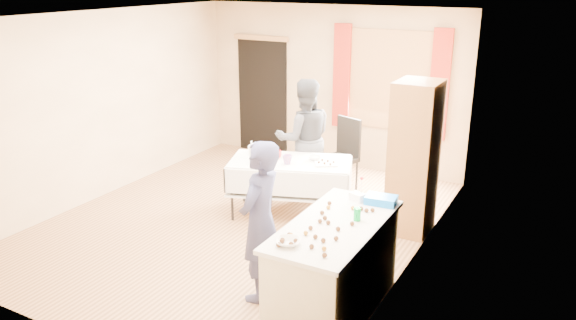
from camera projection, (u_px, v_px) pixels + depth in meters
The scene contains 29 objects.
floor at pixel (241, 222), 7.29m from camera, with size 4.50×5.50×0.02m, color #9E7047.
ceiling at pixel (234, 15), 6.46m from camera, with size 4.50×5.50×0.02m, color white.
wall_back at pixel (331, 86), 9.17m from camera, with size 4.50×0.02×2.60m, color tan.
wall_front at pixel (50, 201), 4.58m from camera, with size 4.50×0.02×2.60m, color tan.
wall_left at pixel (104, 105), 7.91m from camera, with size 0.02×5.50×2.60m, color tan.
wall_right at pixel (419, 151), 5.85m from camera, with size 0.02×5.50×2.60m, color tan.
window_frame at pixel (390, 80), 8.62m from camera, with size 1.32×0.06×1.52m, color olive.
window_pane at pixel (389, 80), 8.61m from camera, with size 1.20×0.02×1.40m, color white.
curtain_left at pixel (342, 76), 8.93m from camera, with size 0.28×0.06×1.65m, color maroon.
curtain_right at pixel (440, 85), 8.22m from camera, with size 0.28×0.06×1.65m, color maroon.
doorway at pixel (263, 97), 9.83m from camera, with size 0.95×0.04×2.00m, color black.
door_lintel at pixel (261, 38), 9.49m from camera, with size 1.05×0.06×0.08m, color olive.
cabinet at pixel (414, 158), 6.77m from camera, with size 0.50×0.60×1.89m, color brown.
counter at pixel (334, 268), 5.24m from camera, with size 0.76×1.61×0.91m.
party_table at pixel (290, 182), 7.39m from camera, with size 1.76×1.29×0.75m.
chair at pixel (340, 169), 8.27m from camera, with size 0.56×0.56×1.07m.
girl at pixel (260, 222), 5.37m from camera, with size 0.42×0.61×1.61m, color #25264B.
woman at pixel (304, 139), 7.88m from camera, with size 1.05×1.01×1.70m, color black.
soda_can at pixel (357, 214), 5.13m from camera, with size 0.07×0.07×0.12m, color #04812B.
mixing_bowl at pixel (288, 242), 4.68m from camera, with size 0.27×0.27×0.05m, color white.
foam_block at pixel (357, 197), 5.59m from camera, with size 0.15×0.10×0.08m, color white.
blue_basket at pixel (381, 200), 5.51m from camera, with size 0.30×0.20×0.08m, color blue.
pitcher at pixel (254, 154), 7.21m from camera, with size 0.11×0.11×0.22m, color silver.
cup_red at pixel (277, 154), 7.37m from camera, with size 0.17×0.17×0.10m, color red.
cup_rainbow at pixel (287, 160), 7.14m from camera, with size 0.17×0.17×0.12m, color red.
small_bowl at pixel (315, 158), 7.31m from camera, with size 0.20×0.20×0.05m, color white.
pastry_tray at pixel (326, 164), 7.13m from camera, with size 0.28×0.20×0.02m, color white.
bottle at pixel (252, 148), 7.52m from camera, with size 0.10×0.11×0.18m, color white.
cake_balls at pixel (323, 228), 4.96m from camera, with size 0.49×1.09×0.04m.
Camera 1 is at (3.74, -5.54, 3.08)m, focal length 35.00 mm.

